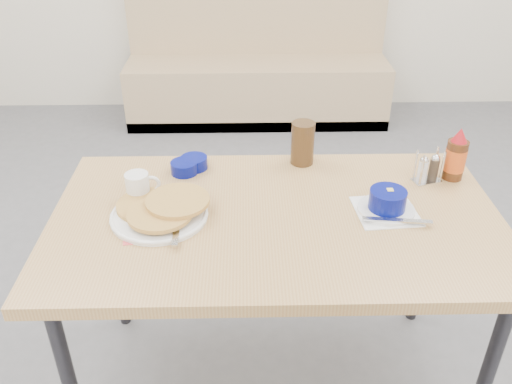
{
  "coord_description": "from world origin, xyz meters",
  "views": [
    {
      "loc": [
        -0.09,
        -1.14,
        1.7
      ],
      "look_at": [
        -0.06,
        0.29,
        0.82
      ],
      "focal_mm": 38.0,
      "sensor_mm": 36.0,
      "label": 1
    }
  ],
  "objects_px": {
    "butter_bowl": "(194,163)",
    "amber_tumbler": "(303,143)",
    "booth_bench": "(257,71)",
    "pancake_plate": "(161,211)",
    "coffee_mug": "(139,186)",
    "creamer_bowl": "(184,168)",
    "condiment_caddy": "(428,171)",
    "grits_setting": "(387,203)",
    "dining_table": "(276,231)",
    "syrup_bottle": "(456,157)"
  },
  "relations": [
    {
      "from": "dining_table",
      "to": "condiment_caddy",
      "type": "distance_m",
      "value": 0.57
    },
    {
      "from": "syrup_bottle",
      "to": "pancake_plate",
      "type": "bearing_deg",
      "value": -167.29
    },
    {
      "from": "coffee_mug",
      "to": "syrup_bottle",
      "type": "relative_size",
      "value": 0.6
    },
    {
      "from": "dining_table",
      "to": "pancake_plate",
      "type": "height_order",
      "value": "pancake_plate"
    },
    {
      "from": "dining_table",
      "to": "creamer_bowl",
      "type": "distance_m",
      "value": 0.42
    },
    {
      "from": "grits_setting",
      "to": "dining_table",
      "type": "bearing_deg",
      "value": -178.45
    },
    {
      "from": "grits_setting",
      "to": "condiment_caddy",
      "type": "relative_size",
      "value": 1.95
    },
    {
      "from": "booth_bench",
      "to": "pancake_plate",
      "type": "relative_size",
      "value": 5.96
    },
    {
      "from": "coffee_mug",
      "to": "butter_bowl",
      "type": "height_order",
      "value": "coffee_mug"
    },
    {
      "from": "dining_table",
      "to": "pancake_plate",
      "type": "xyz_separation_m",
      "value": [
        -0.36,
        -0.0,
        0.08
      ]
    },
    {
      "from": "dining_table",
      "to": "syrup_bottle",
      "type": "xyz_separation_m",
      "value": [
        0.62,
        0.22,
        0.14
      ]
    },
    {
      "from": "booth_bench",
      "to": "grits_setting",
      "type": "relative_size",
      "value": 8.51
    },
    {
      "from": "creamer_bowl",
      "to": "condiment_caddy",
      "type": "height_order",
      "value": "condiment_caddy"
    },
    {
      "from": "condiment_caddy",
      "to": "booth_bench",
      "type": "bearing_deg",
      "value": 85.37
    },
    {
      "from": "butter_bowl",
      "to": "grits_setting",
      "type": "bearing_deg",
      "value": -25.6
    },
    {
      "from": "dining_table",
      "to": "butter_bowl",
      "type": "relative_size",
      "value": 14.71
    },
    {
      "from": "booth_bench",
      "to": "coffee_mug",
      "type": "bearing_deg",
      "value": -100.29
    },
    {
      "from": "booth_bench",
      "to": "dining_table",
      "type": "bearing_deg",
      "value": -90.0
    },
    {
      "from": "grits_setting",
      "to": "amber_tumbler",
      "type": "height_order",
      "value": "amber_tumbler"
    },
    {
      "from": "pancake_plate",
      "to": "amber_tumbler",
      "type": "xyz_separation_m",
      "value": [
        0.47,
        0.34,
        0.06
      ]
    },
    {
      "from": "butter_bowl",
      "to": "syrup_bottle",
      "type": "relative_size",
      "value": 0.51
    },
    {
      "from": "booth_bench",
      "to": "butter_bowl",
      "type": "relative_size",
      "value": 19.96
    },
    {
      "from": "coffee_mug",
      "to": "butter_bowl",
      "type": "relative_size",
      "value": 1.18
    },
    {
      "from": "dining_table",
      "to": "syrup_bottle",
      "type": "height_order",
      "value": "syrup_bottle"
    },
    {
      "from": "grits_setting",
      "to": "condiment_caddy",
      "type": "distance_m",
      "value": 0.26
    },
    {
      "from": "creamer_bowl",
      "to": "butter_bowl",
      "type": "height_order",
      "value": "same"
    },
    {
      "from": "pancake_plate",
      "to": "syrup_bottle",
      "type": "distance_m",
      "value": 1.0
    },
    {
      "from": "grits_setting",
      "to": "condiment_caddy",
      "type": "bearing_deg",
      "value": 46.19
    },
    {
      "from": "dining_table",
      "to": "amber_tumbler",
      "type": "bearing_deg",
      "value": 71.99
    },
    {
      "from": "butter_bowl",
      "to": "syrup_bottle",
      "type": "bearing_deg",
      "value": -5.62
    },
    {
      "from": "coffee_mug",
      "to": "creamer_bowl",
      "type": "height_order",
      "value": "coffee_mug"
    },
    {
      "from": "amber_tumbler",
      "to": "syrup_bottle",
      "type": "height_order",
      "value": "syrup_bottle"
    },
    {
      "from": "syrup_bottle",
      "to": "booth_bench",
      "type": "bearing_deg",
      "value": 104.99
    },
    {
      "from": "butter_bowl",
      "to": "amber_tumbler",
      "type": "height_order",
      "value": "amber_tumbler"
    },
    {
      "from": "dining_table",
      "to": "booth_bench",
      "type": "bearing_deg",
      "value": 90.0
    },
    {
      "from": "dining_table",
      "to": "condiment_caddy",
      "type": "relative_size",
      "value": 12.21
    },
    {
      "from": "butter_bowl",
      "to": "amber_tumbler",
      "type": "xyz_separation_m",
      "value": [
        0.39,
        0.03,
        0.06
      ]
    },
    {
      "from": "dining_table",
      "to": "creamer_bowl",
      "type": "xyz_separation_m",
      "value": [
        -0.31,
        0.27,
        0.08
      ]
    },
    {
      "from": "butter_bowl",
      "to": "condiment_caddy",
      "type": "bearing_deg",
      "value": -7.69
    },
    {
      "from": "creamer_bowl",
      "to": "condiment_caddy",
      "type": "distance_m",
      "value": 0.84
    },
    {
      "from": "grits_setting",
      "to": "syrup_bottle",
      "type": "height_order",
      "value": "syrup_bottle"
    },
    {
      "from": "coffee_mug",
      "to": "syrup_bottle",
      "type": "height_order",
      "value": "syrup_bottle"
    },
    {
      "from": "booth_bench",
      "to": "pancake_plate",
      "type": "distance_m",
      "value": 2.6
    },
    {
      "from": "booth_bench",
      "to": "coffee_mug",
      "type": "relative_size",
      "value": 16.91
    },
    {
      "from": "dining_table",
      "to": "syrup_bottle",
      "type": "relative_size",
      "value": 7.47
    },
    {
      "from": "butter_bowl",
      "to": "amber_tumbler",
      "type": "distance_m",
      "value": 0.39
    },
    {
      "from": "booth_bench",
      "to": "butter_bowl",
      "type": "xyz_separation_m",
      "value": [
        -0.28,
        -2.23,
        0.43
      ]
    },
    {
      "from": "booth_bench",
      "to": "condiment_caddy",
      "type": "relative_size",
      "value": 16.57
    },
    {
      "from": "grits_setting",
      "to": "syrup_bottle",
      "type": "xyz_separation_m",
      "value": [
        0.28,
        0.21,
        0.05
      ]
    },
    {
      "from": "condiment_caddy",
      "to": "syrup_bottle",
      "type": "distance_m",
      "value": 0.1
    }
  ]
}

